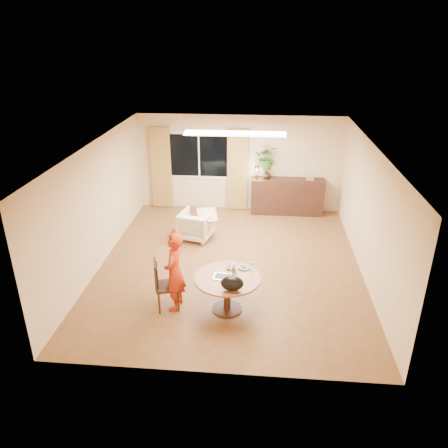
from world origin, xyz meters
name	(u,v)px	position (x,y,z in m)	size (l,w,h in m)	color
floor	(230,264)	(0.00, 0.00, 0.00)	(6.50, 6.50, 0.00)	brown
ceiling	(231,146)	(0.00, 0.00, 2.60)	(6.50, 6.50, 0.00)	white
wall_back	(240,163)	(0.00, 3.25, 1.30)	(5.50, 5.50, 0.00)	#D5B58A
wall_left	(99,204)	(-2.75, 0.00, 1.30)	(6.50, 6.50, 0.00)	#D5B58A
wall_right	(369,213)	(2.75, 0.00, 1.30)	(6.50, 6.50, 0.00)	#D5B58A
window	(199,155)	(-1.10, 3.23, 1.50)	(1.70, 0.03, 1.30)	white
curtain_left	(161,168)	(-2.15, 3.15, 1.15)	(0.55, 0.08, 2.25)	olive
curtain_right	(237,170)	(-0.05, 3.15, 1.15)	(0.55, 0.08, 2.25)	olive
ceiling_panel	(235,134)	(0.00, 1.20, 2.57)	(2.20, 0.35, 0.05)	white
dining_table	(227,284)	(0.07, -1.65, 0.53)	(1.18, 1.18, 0.67)	brown
dining_chair	(167,285)	(-0.99, -1.67, 0.48)	(0.46, 0.42, 0.95)	black
child	(175,272)	(-0.85, -1.65, 0.74)	(0.35, 0.54, 1.48)	red
laptop	(224,271)	(0.02, -1.64, 0.80)	(0.38, 0.25, 0.25)	#B7B7BC
tumbler	(229,267)	(0.08, -1.37, 0.73)	(0.08, 0.08, 0.11)	white
wine_glass	(252,267)	(0.49, -1.41, 0.77)	(0.07, 0.07, 0.19)	white
pot_lid	(244,267)	(0.35, -1.29, 0.69)	(0.24, 0.24, 0.04)	white
handbag	(232,283)	(0.19, -2.04, 0.80)	(0.39, 0.23, 0.26)	black
armchair	(196,225)	(-0.91, 1.22, 0.34)	(0.73, 0.75, 0.68)	#C4B49B
throw	(207,212)	(-0.64, 1.22, 0.70)	(0.45, 0.55, 0.03)	beige
sideboard	(287,196)	(1.32, 3.01, 0.49)	(1.94, 0.47, 0.97)	black
vase	(266,174)	(0.73, 3.01, 1.09)	(0.24, 0.24, 0.25)	black
bouquet	(267,158)	(0.73, 3.01, 1.55)	(0.59, 0.51, 0.66)	#306224
book_stack	(310,178)	(1.89, 3.01, 1.01)	(0.22, 0.16, 0.09)	#876145
desk_lamp	(257,172)	(0.48, 2.96, 1.15)	(0.15, 0.15, 0.36)	black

